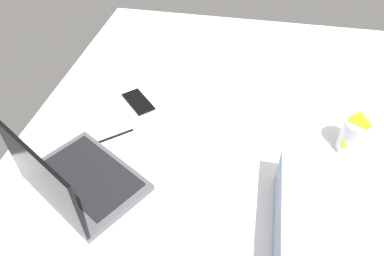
# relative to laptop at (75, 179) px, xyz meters

# --- Properties ---
(bed_mattress) EXTENTS (1.80, 1.40, 0.18)m
(bed_mattress) POSITION_rel_laptop_xyz_m (-0.62, -0.44, -0.13)
(bed_mattress) COLOR white
(bed_mattress) RESTS_ON ground
(laptop) EXTENTS (0.40, 0.37, 0.23)m
(laptop) POSITION_rel_laptop_xyz_m (0.00, 0.00, 0.00)
(laptop) COLOR #4C4C51
(laptop) RESTS_ON bed_mattress
(snack_cup) EXTENTS (0.09, 0.09, 0.14)m
(snack_cup) POSITION_rel_laptop_xyz_m (-0.78, -0.31, 0.01)
(snack_cup) COLOR silver
(snack_cup) RESTS_ON bed_mattress
(cell_phone) EXTENTS (0.15, 0.15, 0.01)m
(cell_phone) POSITION_rel_laptop_xyz_m (-0.05, -0.41, -0.04)
(cell_phone) COLOR black
(cell_phone) RESTS_ON bed_mattress
(charger_cable) EXTENTS (0.13, 0.11, 0.01)m
(charger_cable) POSITION_rel_laptop_xyz_m (-0.02, -0.21, -0.04)
(charger_cable) COLOR black
(charger_cable) RESTS_ON bed_mattress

